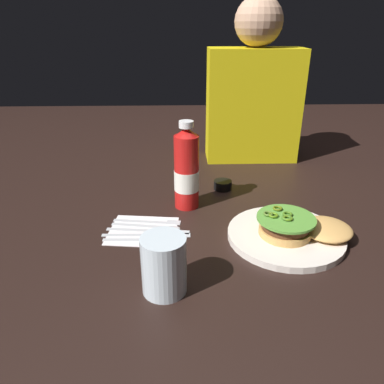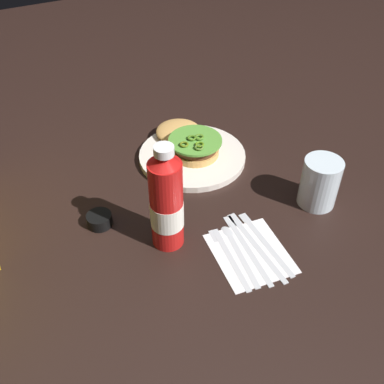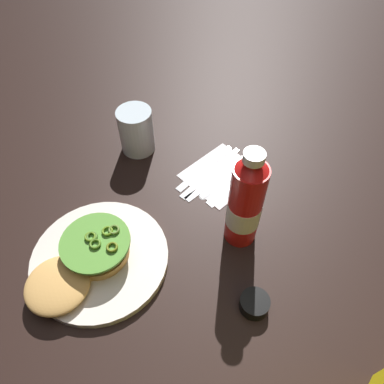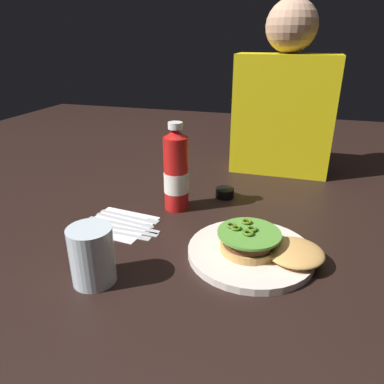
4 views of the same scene
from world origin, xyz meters
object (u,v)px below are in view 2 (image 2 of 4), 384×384
Objects in this scene: steak_knife at (245,243)px; burger_sandwich at (189,141)px; water_glass at (320,183)px; condiment_cup at (100,220)px; butter_knife at (262,238)px; napkin at (250,253)px; dinner_plate at (192,156)px; spoon_utensil at (236,245)px; table_knife at (253,241)px; fork_utensil at (228,252)px; ketchup_bottle at (166,203)px.

burger_sandwich is at bearing -8.02° from steak_knife.
water_glass reaches higher than condiment_cup.
steak_knife is (0.01, 0.04, 0.00)m from butter_knife.
water_glass is 0.24m from napkin.
dinner_plate is 1.67× the size of napkin.
butter_knife and spoon_utensil have the same top height.
napkin is at bearing 137.36° from table_knife.
napkin is 0.05m from butter_knife.
fork_utensil is at bearing -134.73° from condiment_cup.
fork_utensil is at bearing 94.07° from steak_knife.
dinner_plate is 0.33m from table_knife.
dinner_plate is at bearing -37.73° from ketchup_bottle.
steak_knife is at bearing -122.20° from ketchup_bottle.
water_glass reaches higher than napkin.
steak_knife is 0.02m from spoon_utensil.
ketchup_bottle is at bearing 144.80° from burger_sandwich.
spoon_utensil is (-0.03, 0.24, -0.05)m from water_glass.
napkin is 0.76× the size of table_knife.
ketchup_bottle is 0.17m from fork_utensil.
condiment_cup is 0.28× the size of butter_knife.
water_glass is at bearing -81.37° from fork_utensil.
burger_sandwich is at bearing -63.31° from condiment_cup.
water_glass is 0.59× the size of butter_knife.
dinner_plate is at bearing -11.41° from spoon_utensil.
condiment_cup is 0.32m from steak_knife.
water_glass is at bearing -97.90° from ketchup_bottle.
burger_sandwich is 1.38× the size of napkin.
ketchup_bottle is at bearing 54.87° from spoon_utensil.
water_glass reaches higher than butter_knife.
condiment_cup reaches higher than table_knife.
spoon_utensil is (-0.08, -0.12, -0.10)m from ketchup_bottle.
condiment_cup is 0.31× the size of spoon_utensil.
dinner_plate is 0.34m from fork_utensil.
steak_knife is at bearing -128.78° from condiment_cup.
ketchup_bottle reaches higher than fork_utensil.
dinner_plate is 1.55× the size of fork_utensil.
spoon_utensil is at bearing 81.17° from butter_knife.
water_glass is 0.54× the size of table_knife.
spoon_utensil is at bearing 78.64° from steak_knife.
burger_sandwich is 1.09× the size of steak_knife.
dinner_plate is 0.33m from butter_knife.
spoon_utensil is at bearing -125.13° from ketchup_bottle.
spoon_utensil is (0.01, 0.06, -0.00)m from butter_knife.
butter_knife is 0.06m from spoon_utensil.
ketchup_bottle is (-0.27, 0.19, 0.07)m from burger_sandwich.
spoon_utensil is at bearing 168.64° from burger_sandwich.
butter_knife and steak_knife have the same top height.
butter_knife is at bearing -65.08° from napkin.
table_knife is at bearing -119.36° from ketchup_bottle.
ketchup_bottle reaches higher than table_knife.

